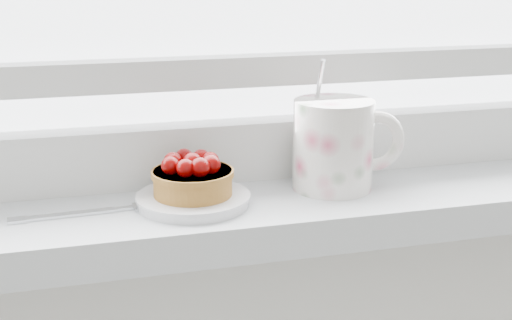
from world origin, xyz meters
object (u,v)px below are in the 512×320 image
object	(u,v)px
floral_mug	(336,143)
fork	(100,211)
raspberry_tart	(193,177)
saucer	(193,200)

from	to	relation	value
floral_mug	fork	size ratio (longest dim) A/B	0.79
raspberry_tart	floral_mug	xyz separation A→B (m)	(0.17, 0.01, 0.02)
floral_mug	fork	world-z (taller)	floral_mug
saucer	floral_mug	distance (m)	0.18
floral_mug	fork	distance (m)	0.27
raspberry_tart	floral_mug	size ratio (longest dim) A/B	0.60
saucer	raspberry_tart	bearing A→B (deg)	-125.14
raspberry_tart	floral_mug	world-z (taller)	floral_mug
saucer	fork	size ratio (longest dim) A/B	0.66
raspberry_tart	fork	size ratio (longest dim) A/B	0.47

